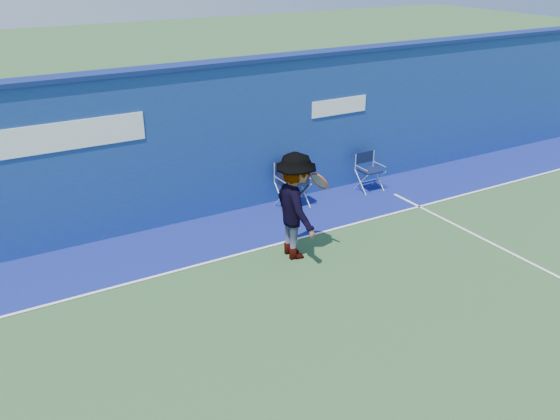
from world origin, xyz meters
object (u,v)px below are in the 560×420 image
directors_chair_right (369,179)px  water_bottle (291,209)px  directors_chair_left (293,189)px  tennis_player (296,206)px

directors_chair_right → water_bottle: directors_chair_right is taller
water_bottle → directors_chair_left: bearing=55.8°
tennis_player → directors_chair_right: bearing=30.8°
directors_chair_right → water_bottle: 2.28m
directors_chair_left → water_bottle: (-0.25, -0.37, -0.28)m
directors_chair_left → directors_chair_right: 2.01m
directors_chair_right → tennis_player: 3.66m
directors_chair_left → tennis_player: size_ratio=0.51×
directors_chair_right → water_bottle: size_ratio=3.37×
directors_chair_left → water_bottle: size_ratio=3.86×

